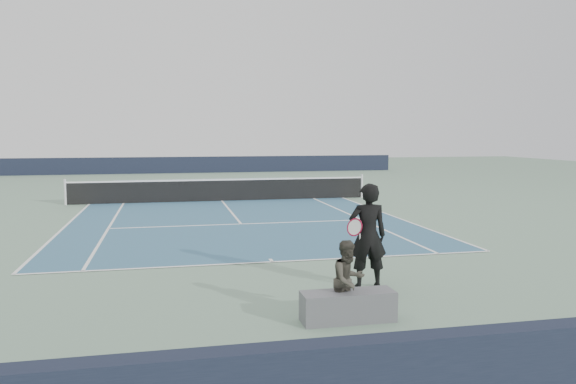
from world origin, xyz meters
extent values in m
plane|color=slate|center=(0.00, 0.00, 0.00)|extent=(80.00, 80.00, 0.00)
cube|color=#335D7A|center=(0.00, 0.00, 0.01)|extent=(10.97, 23.77, 0.01)
cylinder|color=silver|center=(-6.40, 0.00, 0.54)|extent=(0.10, 0.10, 1.07)
cylinder|color=silver|center=(6.40, 0.00, 0.54)|extent=(0.10, 0.10, 1.07)
cube|color=black|center=(0.00, 0.00, 0.46)|extent=(12.80, 0.03, 0.90)
cube|color=white|center=(0.00, 0.00, 0.93)|extent=(12.80, 0.04, 0.06)
cube|color=black|center=(0.00, 17.88, 0.60)|extent=(30.00, 0.25, 1.20)
imported|color=black|center=(1.39, -14.29, 1.00)|extent=(0.81, 0.62, 2.00)
torus|color=maroon|center=(1.11, -14.34, 1.18)|extent=(0.34, 0.18, 0.36)
cylinder|color=white|center=(1.11, -14.34, 1.18)|extent=(0.29, 0.14, 0.32)
cylinder|color=white|center=(1.23, -14.31, 0.92)|extent=(0.08, 0.13, 0.27)
sphere|color=#BADF2D|center=(1.58, -15.06, 0.04)|extent=(0.07, 0.07, 0.07)
cube|color=#59595E|center=(0.41, -16.08, 0.24)|extent=(1.54, 0.98, 0.47)
imported|color=#3A382F|center=(0.41, -16.08, 0.66)|extent=(0.75, 0.68, 1.26)
camera|label=1|loc=(-2.32, -24.23, 2.94)|focal=35.00mm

